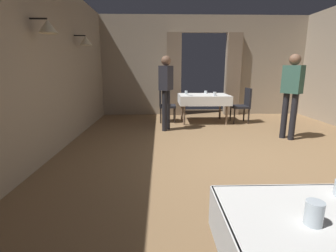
% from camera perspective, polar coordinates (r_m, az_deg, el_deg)
% --- Properties ---
extents(ground, '(10.08, 10.08, 0.00)m').
position_cam_1_polar(ground, '(4.20, 17.12, -7.51)').
color(ground, olive).
extents(wall_left, '(0.49, 8.40, 3.00)m').
position_cam_1_polar(wall_left, '(4.16, -29.02, 12.46)').
color(wall_left, gray).
rests_on(wall_left, ground).
extents(wall_back, '(6.40, 0.27, 3.00)m').
position_cam_1_polar(wall_back, '(8.01, 8.12, 13.47)').
color(wall_back, gray).
rests_on(wall_back, ground).
extents(dining_table_mid, '(1.34, 0.97, 0.75)m').
position_cam_1_polar(dining_table_mid, '(6.82, 8.17, 6.39)').
color(dining_table_mid, '#7A604C').
rests_on(dining_table_mid, ground).
extents(chair_mid_left, '(0.44, 0.44, 0.93)m').
position_cam_1_polar(chair_mid_left, '(6.78, -0.79, 5.25)').
color(chair_mid_left, black).
rests_on(chair_mid_left, ground).
extents(chair_mid_right, '(0.44, 0.44, 0.93)m').
position_cam_1_polar(chair_mid_right, '(6.99, 16.88, 4.93)').
color(chair_mid_right, black).
rests_on(chair_mid_right, ground).
extents(glass_near_b, '(0.08, 0.08, 0.11)m').
position_cam_1_polar(glass_near_b, '(1.34, 30.55, -16.88)').
color(glass_near_b, silver).
rests_on(glass_near_b, dining_table_near).
extents(glass_mid_a, '(0.08, 0.08, 0.08)m').
position_cam_1_polar(glass_mid_a, '(7.12, 8.66, 7.71)').
color(glass_mid_a, silver).
rests_on(glass_mid_a, dining_table_mid).
extents(glass_mid_b, '(0.08, 0.08, 0.10)m').
position_cam_1_polar(glass_mid_b, '(6.55, 10.71, 7.28)').
color(glass_mid_b, silver).
rests_on(glass_mid_b, dining_table_mid).
extents(plate_mid_c, '(0.18, 0.18, 0.01)m').
position_cam_1_polar(plate_mid_c, '(6.51, 4.92, 7.01)').
color(plate_mid_c, white).
rests_on(plate_mid_c, dining_table_mid).
extents(glass_mid_d, '(0.08, 0.08, 0.10)m').
position_cam_1_polar(glass_mid_d, '(6.87, 4.19, 7.70)').
color(glass_mid_d, silver).
rests_on(glass_mid_d, dining_table_mid).
extents(person_waiter_by_doorway, '(0.35, 0.42, 1.72)m').
position_cam_1_polar(person_waiter_by_doorway, '(5.79, -0.45, 8.98)').
color(person_waiter_by_doorway, black).
rests_on(person_waiter_by_doorway, ground).
extents(person_diner_standing_aside, '(0.39, 0.42, 1.72)m').
position_cam_1_polar(person_diner_standing_aside, '(5.61, 26.55, 7.49)').
color(person_diner_standing_aside, black).
rests_on(person_diner_standing_aside, ground).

